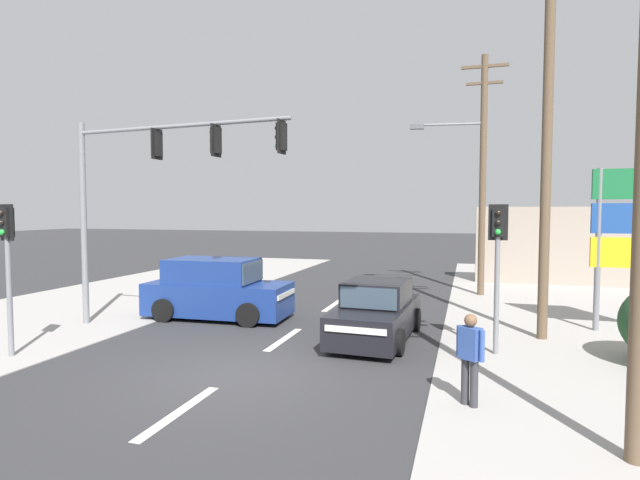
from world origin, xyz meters
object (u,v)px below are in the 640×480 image
Objects in this scene: sedan_receding_far at (377,313)px; pedestrian_at_kerb at (470,354)px; utility_pole_foreground_right at (639,43)px; utility_pole_background_right at (479,168)px; pedestal_signal_right_kerb at (498,253)px; shopping_plaza_sign at (633,226)px; utility_pole_midground_right at (547,122)px; traffic_signal_mast at (148,177)px; pedestal_signal_left_kerb at (8,254)px; suv_oncoming_mid at (217,290)px.

pedestrian_at_kerb is (2.36, -4.09, 0.22)m from sedan_receding_far.
utility_pole_background_right is (-1.70, 13.50, -0.43)m from utility_pole_foreground_right.
shopping_plaza_sign is at bearing 41.65° from pedestal_signal_right_kerb.
sedan_receding_far is at bearing -163.82° from utility_pole_midground_right.
pedestrian_at_kerb is at bearing -99.87° from pedestal_signal_right_kerb.
pedestal_signal_right_kerb is 3.81m from pedestrian_at_kerb.
utility_pole_background_right is 12.71m from traffic_signal_mast.
traffic_signal_mast is 1.59× the size of sedan_receding_far.
shopping_plaza_sign is 7.51m from sedan_receding_far.
utility_pole_midground_right is (-0.16, 6.72, 0.14)m from utility_pole_foreground_right.
pedestal_signal_left_kerb is 0.82× the size of sedan_receding_far.
shopping_plaza_sign is at bearing 74.36° from utility_pole_foreground_right.
suv_oncoming_mid is (-5.34, 1.14, 0.18)m from sedan_receding_far.
pedestal_signal_left_kerb reaches higher than suv_oncoming_mid.
utility_pole_background_right is 2.21× the size of sedan_receding_far.
utility_pole_foreground_right is 8.83m from shopping_plaza_sign.
utility_pole_background_right is 9.54m from sedan_receding_far.
sedan_receding_far is (-6.65, -2.64, -2.28)m from shopping_plaza_sign.
shopping_plaza_sign is (12.99, 3.55, -1.37)m from traffic_signal_mast.
pedestal_signal_right_kerb is at bearing 1.67° from traffic_signal_mast.
pedestrian_at_kerb is (-2.01, 1.40, -4.64)m from utility_pole_foreground_right.
utility_pole_foreground_right is 12.66m from suv_oncoming_mid.
sedan_receding_far is at bearing -108.47° from utility_pole_background_right.
utility_pole_midground_right reaches higher than traffic_signal_mast.
utility_pole_midground_right is 1.14× the size of utility_pole_background_right.
utility_pole_foreground_right is at bearing -105.64° from shopping_plaza_sign.
traffic_signal_mast reaches higher than sedan_receding_far.
shopping_plaza_sign is (2.44, 1.42, -2.72)m from utility_pole_midground_right.
sedan_receding_far is at bearing 119.98° from pedestrian_at_kerb.
pedestal_signal_right_kerb is at bearing -123.93° from utility_pole_midground_right.
shopping_plaza_sign reaches higher than pedestrian_at_kerb.
utility_pole_midground_right reaches higher than shopping_plaza_sign.
pedestal_signal_left_kerb is at bearing -156.42° from utility_pole_midground_right.
utility_pole_foreground_right reaches higher than pedestrian_at_kerb.
utility_pole_background_right is at bearing 40.60° from suv_oncoming_mid.
utility_pole_midground_right is 6.70× the size of pedestrian_at_kerb.
shopping_plaza_sign is (3.97, -5.37, -2.15)m from utility_pole_background_right.
pedestal_signal_right_kerb is 3.48m from sedan_receding_far.
traffic_signal_mast is at bearing -116.04° from suv_oncoming_mid.
shopping_plaza_sign is (14.53, 6.70, 0.57)m from pedestal_signal_left_kerb.
suv_oncoming_mid is at bearing -179.54° from utility_pole_midground_right.
utility_pole_foreground_right reaches higher than traffic_signal_mast.
suv_oncoming_mid is at bearing 167.89° from sedan_receding_far.
utility_pole_midground_right is at bearing 11.43° from traffic_signal_mast.
sedan_receding_far is at bearing -12.11° from suv_oncoming_mid.
utility_pole_midground_right is 1.59× the size of traffic_signal_mast.
pedestal_signal_right_kerb is 4.97m from shopping_plaza_sign.
utility_pole_foreground_right is 6.37× the size of pedestrian_at_kerb.
utility_pole_midground_right reaches higher than suv_oncoming_mid.
pedestal_signal_left_kerb is 2.18× the size of pedestrian_at_kerb.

